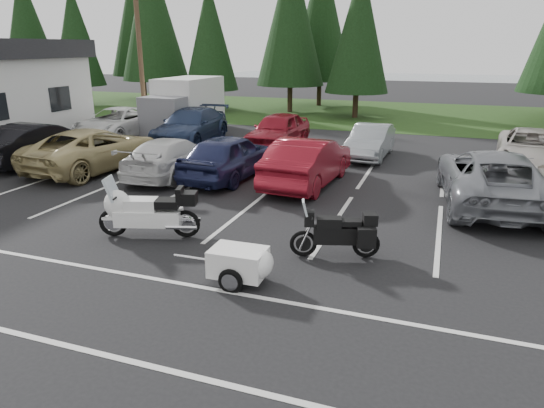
{
  "coord_description": "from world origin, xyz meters",
  "views": [
    {
      "loc": [
        5.73,
        -11.18,
        4.58
      ],
      "look_at": [
        1.94,
        -0.5,
        0.87
      ],
      "focal_mm": 32.0,
      "sensor_mm": 36.0,
      "label": 1
    }
  ],
  "objects_px": {
    "car_near_3": "(172,157)",
    "car_far_3": "(370,141)",
    "utility_pole": "(139,44)",
    "car_far_1": "(191,126)",
    "car_near_0": "(7,142)",
    "car_far_0": "(117,123)",
    "car_far_4": "(532,149)",
    "car_near_1": "(41,143)",
    "touring_motorcycle": "(148,207)",
    "box_truck": "(181,106)",
    "car_far_2": "(278,130)",
    "car_near_2": "(95,149)",
    "car_near_4": "(230,156)",
    "cargo_trailer": "(238,266)",
    "adventure_motorcycle": "(335,229)",
    "car_near_6": "(492,178)",
    "car_near_5": "(308,161)"
  },
  "relations": [
    {
      "from": "car_near_3",
      "to": "car_near_4",
      "type": "relative_size",
      "value": 1.01
    },
    {
      "from": "car_near_5",
      "to": "car_far_4",
      "type": "distance_m",
      "value": 9.3
    },
    {
      "from": "car_near_0",
      "to": "cargo_trailer",
      "type": "xyz_separation_m",
      "value": [
        13.75,
        -7.19,
        -0.36
      ]
    },
    {
      "from": "car_near_4",
      "to": "touring_motorcycle",
      "type": "xyz_separation_m",
      "value": [
        0.45,
        -5.89,
        -0.03
      ]
    },
    {
      "from": "car_far_2",
      "to": "adventure_motorcycle",
      "type": "relative_size",
      "value": 2.12
    },
    {
      "from": "car_near_1",
      "to": "touring_motorcycle",
      "type": "distance_m",
      "value": 10.31
    },
    {
      "from": "car_far_1",
      "to": "car_far_2",
      "type": "distance_m",
      "value": 4.45
    },
    {
      "from": "car_near_5",
      "to": "car_far_1",
      "type": "height_order",
      "value": "car_far_1"
    },
    {
      "from": "car_near_5",
      "to": "car_far_3",
      "type": "bearing_deg",
      "value": -101.16
    },
    {
      "from": "touring_motorcycle",
      "to": "adventure_motorcycle",
      "type": "xyz_separation_m",
      "value": [
        4.64,
        0.35,
        -0.1
      ]
    },
    {
      "from": "car_near_3",
      "to": "car_near_5",
      "type": "distance_m",
      "value": 5.04
    },
    {
      "from": "box_truck",
      "to": "car_far_4",
      "type": "height_order",
      "value": "box_truck"
    },
    {
      "from": "touring_motorcycle",
      "to": "cargo_trailer",
      "type": "relative_size",
      "value": 1.76
    },
    {
      "from": "car_far_2",
      "to": "utility_pole",
      "type": "bearing_deg",
      "value": 172.02
    },
    {
      "from": "car_near_3",
      "to": "touring_motorcycle",
      "type": "distance_m",
      "value": 6.08
    },
    {
      "from": "car_far_0",
      "to": "car_far_4",
      "type": "distance_m",
      "value": 19.32
    },
    {
      "from": "car_near_6",
      "to": "touring_motorcycle",
      "type": "height_order",
      "value": "car_near_6"
    },
    {
      "from": "car_near_1",
      "to": "car_near_6",
      "type": "distance_m",
      "value": 16.92
    },
    {
      "from": "car_far_2",
      "to": "adventure_motorcycle",
      "type": "height_order",
      "value": "car_far_2"
    },
    {
      "from": "car_near_3",
      "to": "utility_pole",
      "type": "bearing_deg",
      "value": -52.74
    },
    {
      "from": "car_near_2",
      "to": "car_near_3",
      "type": "height_order",
      "value": "car_near_2"
    },
    {
      "from": "car_near_0",
      "to": "car_near_6",
      "type": "relative_size",
      "value": 0.71
    },
    {
      "from": "car_near_3",
      "to": "car_near_4",
      "type": "height_order",
      "value": "car_near_4"
    },
    {
      "from": "car_near_4",
      "to": "car_far_0",
      "type": "relative_size",
      "value": 0.86
    },
    {
      "from": "utility_pole",
      "to": "car_near_6",
      "type": "height_order",
      "value": "utility_pole"
    },
    {
      "from": "car_far_3",
      "to": "cargo_trailer",
      "type": "height_order",
      "value": "car_far_3"
    },
    {
      "from": "car_far_2",
      "to": "touring_motorcycle",
      "type": "distance_m",
      "value": 11.82
    },
    {
      "from": "car_near_0",
      "to": "car_near_3",
      "type": "height_order",
      "value": "car_near_0"
    },
    {
      "from": "car_near_1",
      "to": "car_far_1",
      "type": "bearing_deg",
      "value": -116.69
    },
    {
      "from": "car_near_1",
      "to": "touring_motorcycle",
      "type": "relative_size",
      "value": 1.78
    },
    {
      "from": "car_near_5",
      "to": "car_near_6",
      "type": "height_order",
      "value": "car_near_6"
    },
    {
      "from": "car_near_4",
      "to": "car_near_6",
      "type": "bearing_deg",
      "value": -176.87
    },
    {
      "from": "cargo_trailer",
      "to": "car_far_3",
      "type": "bearing_deg",
      "value": 85.63
    },
    {
      "from": "car_near_0",
      "to": "car_far_2",
      "type": "relative_size",
      "value": 0.9
    },
    {
      "from": "car_near_3",
      "to": "car_far_3",
      "type": "xyz_separation_m",
      "value": [
        6.38,
        5.57,
        -0.01
      ]
    },
    {
      "from": "utility_pole",
      "to": "car_near_3",
      "type": "height_order",
      "value": "utility_pole"
    },
    {
      "from": "box_truck",
      "to": "car_far_2",
      "type": "relative_size",
      "value": 1.18
    },
    {
      "from": "car_near_3",
      "to": "touring_motorcycle",
      "type": "xyz_separation_m",
      "value": [
        2.58,
        -5.5,
        0.08
      ]
    },
    {
      "from": "car_near_5",
      "to": "car_far_3",
      "type": "distance_m",
      "value": 5.27
    },
    {
      "from": "car_far_2",
      "to": "car_far_0",
      "type": "bearing_deg",
      "value": -173.12
    },
    {
      "from": "box_truck",
      "to": "car_far_2",
      "type": "height_order",
      "value": "box_truck"
    },
    {
      "from": "car_far_3",
      "to": "car_far_1",
      "type": "bearing_deg",
      "value": 179.9
    },
    {
      "from": "utility_pole",
      "to": "car_near_3",
      "type": "distance_m",
      "value": 11.03
    },
    {
      "from": "utility_pole",
      "to": "car_near_0",
      "type": "height_order",
      "value": "utility_pole"
    },
    {
      "from": "car_near_4",
      "to": "car_far_3",
      "type": "relative_size",
      "value": 1.14
    },
    {
      "from": "adventure_motorcycle",
      "to": "car_near_0",
      "type": "bearing_deg",
      "value": 143.58
    },
    {
      "from": "car_near_1",
      "to": "car_far_4",
      "type": "relative_size",
      "value": 0.95
    },
    {
      "from": "car_near_1",
      "to": "car_far_3",
      "type": "bearing_deg",
      "value": -151.48
    },
    {
      "from": "utility_pole",
      "to": "car_far_1",
      "type": "xyz_separation_m",
      "value": [
        3.96,
        -2.03,
        -3.87
      ]
    },
    {
      "from": "car_near_6",
      "to": "car_near_4",
      "type": "bearing_deg",
      "value": -6.89
    }
  ]
}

